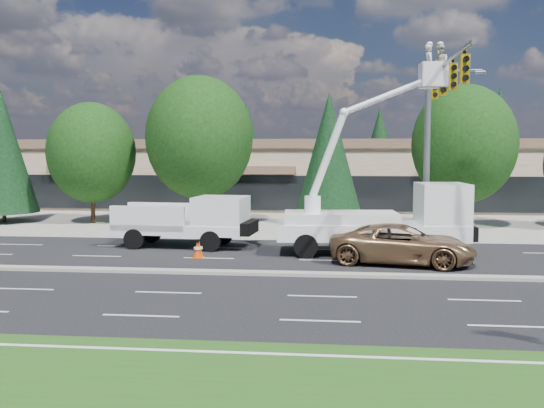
# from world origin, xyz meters

# --- Properties ---
(ground) EXTENTS (140.00, 140.00, 0.00)m
(ground) POSITION_xyz_m (0.00, 0.00, 0.00)
(ground) COLOR black
(ground) RESTS_ON ground
(concrete_apron) EXTENTS (140.00, 22.00, 0.01)m
(concrete_apron) POSITION_xyz_m (0.00, 20.00, 0.01)
(concrete_apron) COLOR gray
(concrete_apron) RESTS_ON ground
(road_median) EXTENTS (120.00, 0.55, 0.12)m
(road_median) POSITION_xyz_m (0.00, 0.00, 0.06)
(road_median) COLOR gray
(road_median) RESTS_ON ground
(strip_mall) EXTENTS (50.40, 15.40, 5.50)m
(strip_mall) POSITION_xyz_m (0.00, 29.97, 2.83)
(strip_mall) COLOR tan
(strip_mall) RESTS_ON ground
(tree_front_b) EXTENTS (4.44, 4.44, 8.75)m
(tree_front_b) POSITION_xyz_m (-16.00, 15.00, 4.69)
(tree_front_b) COLOR #332114
(tree_front_b) RESTS_ON ground
(tree_front_c) EXTENTS (5.55, 5.55, 7.69)m
(tree_front_c) POSITION_xyz_m (-10.00, 15.00, 4.50)
(tree_front_c) COLOR #332114
(tree_front_c) RESTS_ON ground
(tree_front_d) EXTENTS (6.68, 6.68, 9.27)m
(tree_front_d) POSITION_xyz_m (-3.00, 15.00, 5.42)
(tree_front_d) COLOR #332114
(tree_front_d) RESTS_ON ground
(tree_front_e) EXTENTS (4.14, 4.14, 8.16)m
(tree_front_e) POSITION_xyz_m (5.00, 15.00, 4.37)
(tree_front_e) COLOR #332114
(tree_front_e) RESTS_ON ground
(tree_front_f) EXTENTS (6.17, 6.17, 8.56)m
(tree_front_f) POSITION_xyz_m (13.00, 15.00, 5.01)
(tree_front_f) COLOR #332114
(tree_front_f) RESTS_ON ground
(tree_back_a) EXTENTS (4.37, 4.37, 8.61)m
(tree_back_a) POSITION_xyz_m (-18.00, 42.00, 4.62)
(tree_back_a) COLOR #332114
(tree_back_a) RESTS_ON ground
(tree_back_b) EXTENTS (4.98, 4.98, 9.82)m
(tree_back_b) POSITION_xyz_m (-4.00, 42.00, 5.27)
(tree_back_b) COLOR #332114
(tree_back_b) RESTS_ON ground
(tree_back_c) EXTENTS (4.64, 4.64, 9.15)m
(tree_back_c) POSITION_xyz_m (10.00, 42.00, 4.91)
(tree_back_c) COLOR #332114
(tree_back_c) RESTS_ON ground
(tree_back_d) EXTENTS (5.57, 5.57, 10.98)m
(tree_back_d) POSITION_xyz_m (22.00, 42.00, 5.89)
(tree_back_d) COLOR #332114
(tree_back_d) RESTS_ON ground
(signal_mast) EXTENTS (2.76, 10.16, 9.00)m
(signal_mast) POSITION_xyz_m (10.03, 7.04, 6.06)
(signal_mast) COLOR gray
(signal_mast) RESTS_ON ground
(utility_pickup) EXTENTS (6.58, 2.96, 2.45)m
(utility_pickup) POSITION_xyz_m (-1.52, 6.16, 1.01)
(utility_pickup) COLOR white
(utility_pickup) RESTS_ON ground
(bucket_truck) EXTENTS (8.63, 3.15, 9.34)m
(bucket_truck) POSITION_xyz_m (7.84, 5.11, 2.05)
(bucket_truck) COLOR white
(bucket_truck) RESTS_ON ground
(traffic_cone_b) EXTENTS (0.40, 0.40, 0.70)m
(traffic_cone_b) POSITION_xyz_m (-0.51, 3.24, 0.34)
(traffic_cone_b) COLOR #DB3E06
(traffic_cone_b) RESTS_ON ground
(traffic_cone_c) EXTENTS (0.40, 0.40, 0.70)m
(traffic_cone_c) POSITION_xyz_m (-0.46, 3.39, 0.34)
(traffic_cone_c) COLOR #DB3E06
(traffic_cone_c) RESTS_ON ground
(traffic_cone_d) EXTENTS (0.40, 0.40, 0.70)m
(traffic_cone_d) POSITION_xyz_m (8.28, 3.57, 0.34)
(traffic_cone_d) COLOR #DB3E06
(traffic_cone_d) RESTS_ON ground
(minivan) EXTENTS (6.22, 3.73, 1.62)m
(minivan) POSITION_xyz_m (8.14, 2.80, 0.81)
(minivan) COLOR olive
(minivan) RESTS_ON ground
(parked_car_west) EXTENTS (2.07, 4.39, 1.45)m
(parked_car_west) POSITION_xyz_m (-2.11, 16.00, 0.73)
(parked_car_west) COLOR black
(parked_car_west) RESTS_ON ground
(parked_car_east) EXTENTS (2.03, 5.02, 1.62)m
(parked_car_east) POSITION_xyz_m (4.75, 19.43, 0.81)
(parked_car_east) COLOR black
(parked_car_east) RESTS_ON ground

